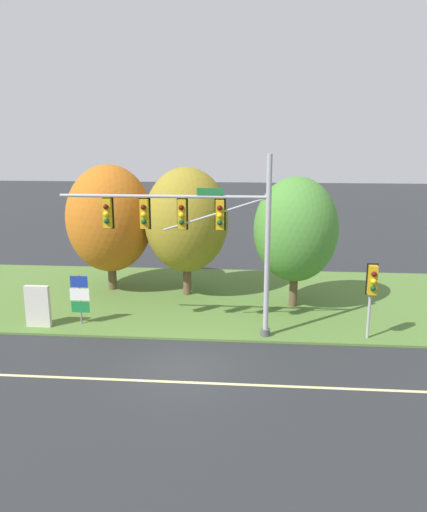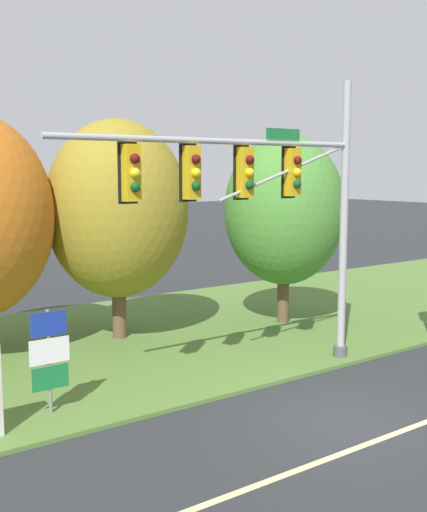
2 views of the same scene
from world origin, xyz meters
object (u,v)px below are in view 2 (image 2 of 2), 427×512
(traffic_signal_mast, at_px, (265,191))
(tree_behind_signpost, at_px, (284,210))
(route_sign_post, at_px, (49,354))
(tree_left_of_mast, at_px, (117,209))

(traffic_signal_mast, xyz_separation_m, tree_behind_signpost, (4.35, 4.05, -0.84))
(route_sign_post, relative_size, tree_behind_signpost, 0.36)
(tree_left_of_mast, bearing_deg, route_sign_post, -131.17)
(traffic_signal_mast, bearing_deg, tree_left_of_mast, 102.59)
(traffic_signal_mast, relative_size, tree_left_of_mast, 1.29)
(traffic_signal_mast, distance_m, route_sign_post, 6.50)
(traffic_signal_mast, height_order, tree_left_of_mast, traffic_signal_mast)
(tree_left_of_mast, xyz_separation_m, tree_behind_signpost, (5.59, -1.52, -0.16))
(tree_behind_signpost, bearing_deg, tree_left_of_mast, 164.83)
(traffic_signal_mast, bearing_deg, route_sign_post, 172.45)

